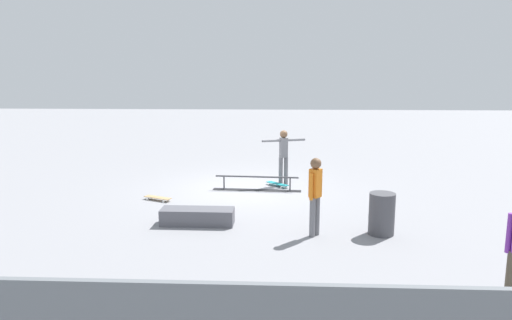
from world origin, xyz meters
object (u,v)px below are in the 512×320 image
object	(u,v)px
bystander_orange_shirt	(315,192)
grind_rail	(257,184)
loose_skateboard_natural	(158,198)
skateboard_main	(277,184)
skater_main	(284,153)
skate_ledge	(197,216)
trash_bin	(382,214)

from	to	relation	value
bystander_orange_shirt	grind_rail	bearing A→B (deg)	57.64
loose_skateboard_natural	skateboard_main	bearing A→B (deg)	-127.38
skater_main	skate_ledge	bearing A→B (deg)	-133.46
skateboard_main	bystander_orange_shirt	size ratio (longest dim) A/B	0.42
grind_rail	trash_bin	distance (m)	4.68
skate_ledge	bystander_orange_shirt	xyz separation A→B (m)	(-2.61, 0.65, 0.77)
bystander_orange_shirt	trash_bin	bearing A→B (deg)	-45.94
skateboard_main	trash_bin	world-z (taller)	trash_bin
loose_skateboard_natural	grind_rail	bearing A→B (deg)	-130.88
trash_bin	skater_main	bearing A→B (deg)	-65.30
skateboard_main	loose_skateboard_natural	size ratio (longest dim) A/B	0.87
loose_skateboard_natural	trash_bin	xyz separation A→B (m)	(-5.47, 2.48, 0.38)
skate_ledge	skater_main	size ratio (longest dim) A/B	0.98
trash_bin	skateboard_main	bearing A→B (deg)	-62.22
grind_rail	bystander_orange_shirt	distance (m)	4.18
grind_rail	skate_ledge	world-z (taller)	grind_rail
skater_main	skateboard_main	xyz separation A→B (m)	(0.18, 0.22, -0.91)
skateboard_main	trash_bin	xyz separation A→B (m)	(-2.23, 4.24, 0.38)
grind_rail	loose_skateboard_natural	world-z (taller)	grind_rail
grind_rail	skate_ledge	bearing A→B (deg)	72.85
loose_skateboard_natural	trash_bin	size ratio (longest dim) A/B	0.90
skateboard_main	loose_skateboard_natural	xyz separation A→B (m)	(3.24, 1.76, 0.00)
skate_ledge	loose_skateboard_natural	xyz separation A→B (m)	(1.42, -1.99, -0.11)
skater_main	bystander_orange_shirt	size ratio (longest dim) A/B	1.00
skater_main	loose_skateboard_natural	size ratio (longest dim) A/B	2.08
grind_rail	trash_bin	bearing A→B (deg)	130.90
grind_rail	skate_ledge	distance (m)	3.44
grind_rail	skateboard_main	xyz separation A→B (m)	(-0.60, -0.53, -0.11)
grind_rail	bystander_orange_shirt	xyz separation A→B (m)	(-1.40, 3.87, 0.76)
grind_rail	loose_skateboard_natural	size ratio (longest dim) A/B	3.21
bystander_orange_shirt	skate_ledge	bearing A→B (deg)	113.77
bystander_orange_shirt	trash_bin	size ratio (longest dim) A/B	1.86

